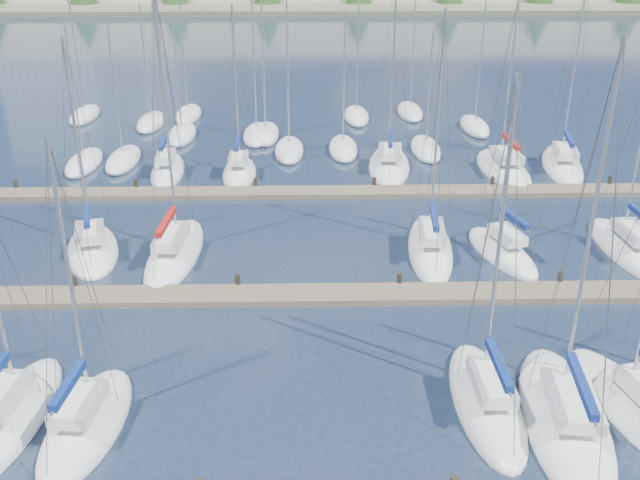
{
  "coord_description": "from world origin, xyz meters",
  "views": [
    {
      "loc": [
        -0.56,
        -14.24,
        16.93
      ],
      "look_at": [
        0.0,
        14.0,
        4.0
      ],
      "focal_mm": 40.0,
      "sensor_mm": 36.0,
      "label": 1
    }
  ],
  "objects_px": {
    "sailboat_k": "(430,248)",
    "sailboat_q": "(503,169)",
    "sailboat_m": "(628,249)",
    "sailboat_d": "(486,401)",
    "sailboat_n": "(168,170)",
    "sailboat_p": "(389,165)",
    "sailboat_l": "(502,252)",
    "sailboat_i": "(175,253)",
    "sailboat_e": "(565,419)",
    "sailboat_r": "(562,165)",
    "sailboat_o": "(239,172)",
    "sailboat_f": "(640,413)",
    "sailboat_b": "(12,417)",
    "sailboat_c": "(87,424)",
    "sailboat_h": "(92,249)"
  },
  "relations": [
    {
      "from": "sailboat_n",
      "to": "sailboat_i",
      "type": "height_order",
      "value": "sailboat_i"
    },
    {
      "from": "sailboat_e",
      "to": "sailboat_c",
      "type": "xyz_separation_m",
      "value": [
        -17.38,
        0.04,
        0.0
      ]
    },
    {
      "from": "sailboat_f",
      "to": "sailboat_o",
      "type": "relative_size",
      "value": 1.01
    },
    {
      "from": "sailboat_p",
      "to": "sailboat_n",
      "type": "relative_size",
      "value": 1.1
    },
    {
      "from": "sailboat_q",
      "to": "sailboat_m",
      "type": "xyz_separation_m",
      "value": [
        3.4,
        -13.66,
        0.0
      ]
    },
    {
      "from": "sailboat_k",
      "to": "sailboat_m",
      "type": "bearing_deg",
      "value": 4.08
    },
    {
      "from": "sailboat_n",
      "to": "sailboat_r",
      "type": "height_order",
      "value": "sailboat_r"
    },
    {
      "from": "sailboat_f",
      "to": "sailboat_l",
      "type": "xyz_separation_m",
      "value": [
        -1.62,
        13.81,
        0.0
      ]
    },
    {
      "from": "sailboat_f",
      "to": "sailboat_r",
      "type": "relative_size",
      "value": 0.83
    },
    {
      "from": "sailboat_l",
      "to": "sailboat_m",
      "type": "height_order",
      "value": "sailboat_m"
    },
    {
      "from": "sailboat_e",
      "to": "sailboat_q",
      "type": "bearing_deg",
      "value": 87.05
    },
    {
      "from": "sailboat_l",
      "to": "sailboat_c",
      "type": "height_order",
      "value": "sailboat_c"
    },
    {
      "from": "sailboat_l",
      "to": "sailboat_c",
      "type": "bearing_deg",
      "value": -157.17
    },
    {
      "from": "sailboat_m",
      "to": "sailboat_c",
      "type": "bearing_deg",
      "value": -152.91
    },
    {
      "from": "sailboat_b",
      "to": "sailboat_h",
      "type": "distance_m",
      "value": 14.39
    },
    {
      "from": "sailboat_q",
      "to": "sailboat_n",
      "type": "relative_size",
      "value": 0.94
    },
    {
      "from": "sailboat_l",
      "to": "sailboat_d",
      "type": "height_order",
      "value": "sailboat_d"
    },
    {
      "from": "sailboat_i",
      "to": "sailboat_e",
      "type": "height_order",
      "value": "sailboat_i"
    },
    {
      "from": "sailboat_d",
      "to": "sailboat_m",
      "type": "bearing_deg",
      "value": 50.7
    },
    {
      "from": "sailboat_c",
      "to": "sailboat_e",
      "type": "bearing_deg",
      "value": 4.95
    },
    {
      "from": "sailboat_l",
      "to": "sailboat_m",
      "type": "xyz_separation_m",
      "value": [
        7.03,
        0.3,
        -0.01
      ]
    },
    {
      "from": "sailboat_r",
      "to": "sailboat_q",
      "type": "bearing_deg",
      "value": -159.02
    },
    {
      "from": "sailboat_q",
      "to": "sailboat_m",
      "type": "height_order",
      "value": "sailboat_q"
    },
    {
      "from": "sailboat_e",
      "to": "sailboat_m",
      "type": "xyz_separation_m",
      "value": [
        8.3,
        14.39,
        -0.01
      ]
    },
    {
      "from": "sailboat_m",
      "to": "sailboat_l",
      "type": "bearing_deg",
      "value": -179.63
    },
    {
      "from": "sailboat_l",
      "to": "sailboat_d",
      "type": "relative_size",
      "value": 0.82
    },
    {
      "from": "sailboat_r",
      "to": "sailboat_l",
      "type": "bearing_deg",
      "value": -107.93
    },
    {
      "from": "sailboat_p",
      "to": "sailboat_o",
      "type": "relative_size",
      "value": 1.21
    },
    {
      "from": "sailboat_q",
      "to": "sailboat_p",
      "type": "distance_m",
      "value": 8.24
    },
    {
      "from": "sailboat_m",
      "to": "sailboat_k",
      "type": "distance_m",
      "value": 10.87
    },
    {
      "from": "sailboat_d",
      "to": "sailboat_l",
      "type": "bearing_deg",
      "value": 73.38
    },
    {
      "from": "sailboat_p",
      "to": "sailboat_r",
      "type": "relative_size",
      "value": 0.99
    },
    {
      "from": "sailboat_k",
      "to": "sailboat_q",
      "type": "bearing_deg",
      "value": 66.55
    },
    {
      "from": "sailboat_q",
      "to": "sailboat_f",
      "type": "distance_m",
      "value": 27.84
    },
    {
      "from": "sailboat_i",
      "to": "sailboat_e",
      "type": "distance_m",
      "value": 21.89
    },
    {
      "from": "sailboat_d",
      "to": "sailboat_b",
      "type": "bearing_deg",
      "value": -178.02
    },
    {
      "from": "sailboat_m",
      "to": "sailboat_o",
      "type": "distance_m",
      "value": 26.02
    },
    {
      "from": "sailboat_l",
      "to": "sailboat_h",
      "type": "bearing_deg",
      "value": 163.87
    },
    {
      "from": "sailboat_f",
      "to": "sailboat_e",
      "type": "height_order",
      "value": "sailboat_e"
    },
    {
      "from": "sailboat_e",
      "to": "sailboat_r",
      "type": "distance_m",
      "value": 30.36
    },
    {
      "from": "sailboat_n",
      "to": "sailboat_b",
      "type": "height_order",
      "value": "sailboat_n"
    },
    {
      "from": "sailboat_f",
      "to": "sailboat_o",
      "type": "bearing_deg",
      "value": 110.32
    },
    {
      "from": "sailboat_q",
      "to": "sailboat_b",
      "type": "height_order",
      "value": "sailboat_q"
    },
    {
      "from": "sailboat_q",
      "to": "sailboat_i",
      "type": "height_order",
      "value": "sailboat_i"
    },
    {
      "from": "sailboat_i",
      "to": "sailboat_o",
      "type": "distance_m",
      "value": 13.44
    },
    {
      "from": "sailboat_p",
      "to": "sailboat_l",
      "type": "distance_m",
      "value": 15.58
    },
    {
      "from": "sailboat_e",
      "to": "sailboat_m",
      "type": "distance_m",
      "value": 16.61
    },
    {
      "from": "sailboat_r",
      "to": "sailboat_m",
      "type": "relative_size",
      "value": 1.27
    },
    {
      "from": "sailboat_p",
      "to": "sailboat_d",
      "type": "xyz_separation_m",
      "value": [
        0.66,
        -27.9,
        0.0
      ]
    },
    {
      "from": "sailboat_p",
      "to": "sailboat_o",
      "type": "xyz_separation_m",
      "value": [
        -10.86,
        -1.45,
        0.01
      ]
    }
  ]
}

